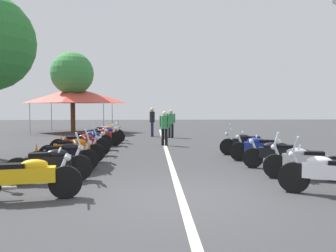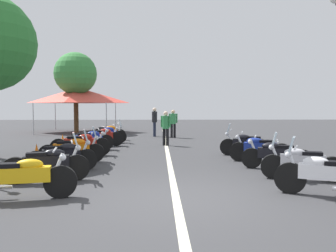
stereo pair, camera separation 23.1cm
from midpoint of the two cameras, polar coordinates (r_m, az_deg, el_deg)
ground_plane at (r=7.03m, az=2.32°, el=-12.08°), size 80.00×80.00×0.00m
lane_centre_stripe at (r=13.65m, az=0.41°, el=-4.52°), size 26.76×0.16×0.01m
motorcycle_left_row_0 at (r=7.39m, az=-22.50°, el=-7.88°), size 0.73×2.18×1.01m
motorcycle_left_row_1 at (r=8.88m, az=-18.75°, el=-5.90°), size 0.82×2.03×1.22m
motorcycle_left_row_2 at (r=10.24m, az=-16.56°, el=-4.72°), size 0.80×1.97×1.20m
motorcycle_left_row_3 at (r=11.72m, az=-15.09°, el=-3.69°), size 0.69×2.12×1.20m
motorcycle_left_row_4 at (r=13.10m, az=-13.85°, el=-2.90°), size 0.76×2.20×1.02m
motorcycle_left_row_5 at (r=14.66m, az=-12.54°, el=-2.25°), size 0.93×1.99×1.01m
motorcycle_left_row_6 at (r=16.03m, az=-10.61°, el=-1.74°), size 0.85×1.98×1.01m
motorcycle_left_row_7 at (r=17.44m, az=-9.98°, el=-1.32°), size 0.71×2.14×1.21m
motorcycle_left_row_8 at (r=18.89m, az=-9.69°, el=-1.03°), size 0.75×1.97×0.98m
motorcycle_right_row_0 at (r=7.84m, az=25.32°, el=-7.25°), size 1.06×1.87×1.22m
motorcycle_right_row_1 at (r=9.31m, az=22.01°, el=-5.60°), size 0.90×1.98×1.20m
motorcycle_right_row_2 at (r=10.64m, az=18.24°, el=-4.52°), size 0.93×2.00×0.98m
motorcycle_right_row_3 at (r=11.86m, az=15.57°, el=-3.62°), size 0.89×1.99×1.00m
motorcycle_right_row_4 at (r=13.20m, az=13.56°, el=-2.87°), size 0.89×2.05×1.20m
traffic_cone_0 at (r=16.08m, az=-16.78°, el=-2.43°), size 0.36×0.36×0.61m
traffic_cone_1 at (r=12.28m, az=-20.59°, el=-4.26°), size 0.36×0.36×0.61m
bystander_0 at (r=20.14m, az=1.19°, el=0.76°), size 0.32×0.52×1.65m
bystander_1 at (r=20.95m, az=-1.95°, el=1.09°), size 0.52×0.32×1.78m
bystander_2 at (r=16.13m, az=0.03°, el=0.07°), size 0.32×0.48×1.63m
roadside_tree_1 at (r=24.85m, az=-14.94°, el=8.39°), size 2.95×2.95×5.61m
event_tent at (r=25.41m, az=-14.53°, el=4.99°), size 5.27×5.27×3.20m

